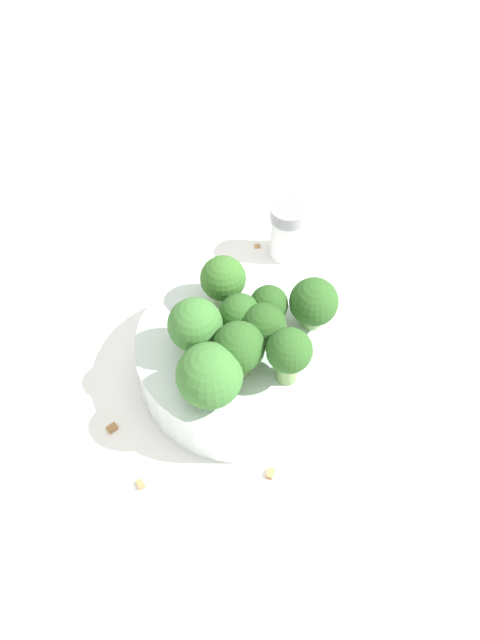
% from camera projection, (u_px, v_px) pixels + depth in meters
% --- Properties ---
extents(ground_plane, '(3.00, 3.00, 0.00)m').
position_uv_depth(ground_plane, '(240.00, 373.00, 0.57)').
color(ground_plane, white).
extents(bowl, '(0.18, 0.18, 0.05)m').
position_uv_depth(bowl, '(240.00, 357.00, 0.55)').
color(bowl, silver).
rests_on(bowl, ground_plane).
extents(broccoli_floret_0, '(0.04, 0.04, 0.04)m').
position_uv_depth(broccoli_floret_0, '(238.00, 316.00, 0.51)').
color(broccoli_floret_0, '#8EB770').
rests_on(broccoli_floret_0, bowl).
extents(broccoli_floret_1, '(0.04, 0.04, 0.05)m').
position_uv_depth(broccoli_floret_1, '(240.00, 349.00, 0.48)').
color(broccoli_floret_1, '#7A9E5B').
rests_on(broccoli_floret_1, bowl).
extents(broccoli_floret_2, '(0.04, 0.04, 0.06)m').
position_uv_depth(broccoli_floret_2, '(195.00, 326.00, 0.50)').
color(broccoli_floret_2, '#7A9E5B').
rests_on(broccoli_floret_2, bowl).
extents(broccoli_floret_3, '(0.04, 0.04, 0.06)m').
position_uv_depth(broccoli_floret_3, '(289.00, 353.00, 0.48)').
color(broccoli_floret_3, '#84AD66').
rests_on(broccoli_floret_3, bowl).
extents(broccoli_floret_4, '(0.04, 0.04, 0.05)m').
position_uv_depth(broccoli_floret_4, '(223.00, 280.00, 0.53)').
color(broccoli_floret_4, '#8EB770').
rests_on(broccoli_floret_4, bowl).
extents(broccoli_floret_5, '(0.04, 0.04, 0.05)m').
position_uv_depth(broccoli_floret_5, '(263.00, 327.00, 0.50)').
color(broccoli_floret_5, '#8EB770').
rests_on(broccoli_floret_5, bowl).
extents(broccoli_floret_6, '(0.05, 0.05, 0.05)m').
position_uv_depth(broccoli_floret_6, '(209.00, 376.00, 0.47)').
color(broccoli_floret_6, '#7A9E5B').
rests_on(broccoli_floret_6, bowl).
extents(broccoli_floret_7, '(0.04, 0.04, 0.05)m').
position_uv_depth(broccoli_floret_7, '(314.00, 303.00, 0.52)').
color(broccoli_floret_7, '#8EB770').
rests_on(broccoli_floret_7, bowl).
extents(broccoli_floret_8, '(0.03, 0.03, 0.04)m').
position_uv_depth(broccoli_floret_8, '(269.00, 306.00, 0.52)').
color(broccoli_floret_8, '#84AD66').
rests_on(broccoli_floret_8, bowl).
extents(pepper_shaker, '(0.04, 0.04, 0.06)m').
position_uv_depth(pepper_shaker, '(287.00, 231.00, 0.63)').
color(pepper_shaker, silver).
rests_on(pepper_shaker, ground_plane).
extents(almond_crumb_0, '(0.01, 0.01, 0.01)m').
position_uv_depth(almond_crumb_0, '(112.00, 427.00, 0.53)').
color(almond_crumb_0, olive).
rests_on(almond_crumb_0, ground_plane).
extents(almond_crumb_1, '(0.01, 0.01, 0.01)m').
position_uv_depth(almond_crumb_1, '(140.00, 483.00, 0.50)').
color(almond_crumb_1, '#AD7F4C').
rests_on(almond_crumb_1, ground_plane).
extents(almond_crumb_2, '(0.01, 0.01, 0.01)m').
position_uv_depth(almond_crumb_2, '(295.00, 291.00, 0.62)').
color(almond_crumb_2, olive).
rests_on(almond_crumb_2, ground_plane).
extents(almond_crumb_3, '(0.01, 0.00, 0.01)m').
position_uv_depth(almond_crumb_3, '(257.00, 245.00, 0.66)').
color(almond_crumb_3, '#AD7F4C').
rests_on(almond_crumb_3, ground_plane).
extents(almond_crumb_4, '(0.01, 0.01, 0.01)m').
position_uv_depth(almond_crumb_4, '(271.00, 472.00, 0.50)').
color(almond_crumb_4, '#AD7F4C').
rests_on(almond_crumb_4, ground_plane).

